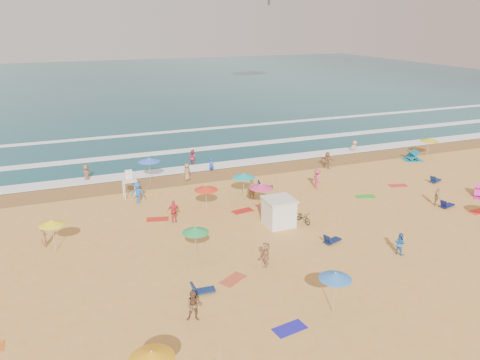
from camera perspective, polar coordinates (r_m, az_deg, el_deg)
name	(u,v)px	position (r m, az deg, el deg)	size (l,w,h in m)	color
ground	(235,228)	(34.97, -0.59, -5.86)	(220.00, 220.00, 0.00)	gold
ocean	(107,85)	(115.15, -15.93, 11.02)	(220.00, 140.00, 0.18)	#0C4756
wet_sand	(190,178)	(46.05, -6.13, 0.30)	(220.00, 220.00, 0.00)	olive
surf_foam	(169,154)	(54.21, -8.65, 3.19)	(200.00, 18.70, 0.05)	white
cabana	(279,213)	(35.20, 4.77, -3.98)	(2.00, 2.00, 2.00)	white
cabana_roof	(279,199)	(34.80, 4.81, -2.37)	(2.20, 2.20, 0.12)	silver
bicycle	(303,217)	(36.00, 7.68, -4.51)	(0.59, 1.70, 0.89)	black
lifeguard_stand	(130,186)	(41.59, -13.31, -0.68)	(1.20, 1.20, 2.10)	white
beach_umbrellas	(274,198)	(35.02, 4.15, -2.24)	(54.37, 31.53, 0.73)	red
loungers	(352,229)	(35.37, 13.53, -5.83)	(40.08, 18.19, 0.34)	#0E1D47
towels	(246,244)	(32.53, 0.75, -7.85)	(43.36, 20.80, 0.03)	orange
popup_tents	(445,171)	(50.21, 23.67, 1.07)	(4.46, 13.67, 1.20)	#DC309F
beachgoers	(240,191)	(40.03, -0.03, -1.31)	(37.79, 27.69, 2.10)	tan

